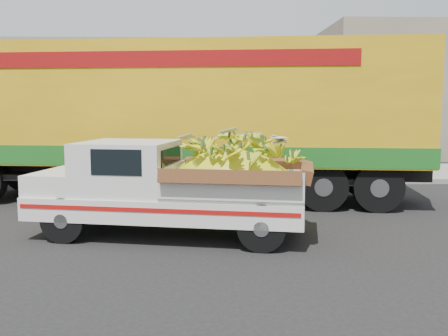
{
  "coord_description": "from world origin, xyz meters",
  "views": [
    {
      "loc": [
        1.4,
        -9.59,
        2.29
      ],
      "look_at": [
        1.71,
        -0.42,
        1.18
      ],
      "focal_mm": 40.0,
      "sensor_mm": 36.0,
      "label": 1
    }
  ],
  "objects": [
    {
      "name": "semi_trailer",
      "position": [
        0.66,
        2.74,
        2.12
      ],
      "size": [
        12.05,
        4.07,
        3.8
      ],
      "rotation": [
        0.0,
        0.0,
        -0.13
      ],
      "color": "black",
      "rests_on": "ground"
    },
    {
      "name": "pickup_truck",
      "position": [
        1.08,
        -0.85,
        0.91
      ],
      "size": [
        5.07,
        2.67,
        1.69
      ],
      "rotation": [
        0.0,
        0.0,
        -0.2
      ],
      "color": "black",
      "rests_on": "ground"
    },
    {
      "name": "curb",
      "position": [
        0.0,
        5.19,
        0.07
      ],
      "size": [
        60.0,
        0.25,
        0.15
      ],
      "primitive_type": "cube",
      "color": "gray",
      "rests_on": "ground"
    },
    {
      "name": "sidewalk",
      "position": [
        0.0,
        7.29,
        0.07
      ],
      "size": [
        60.0,
        4.0,
        0.14
      ],
      "primitive_type": "cube",
      "color": "gray",
      "rests_on": "ground"
    },
    {
      "name": "ground",
      "position": [
        0.0,
        0.0,
        0.0
      ],
      "size": [
        100.0,
        100.0,
        0.0
      ],
      "primitive_type": "plane",
      "color": "black",
      "rests_on": "ground"
    }
  ]
}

